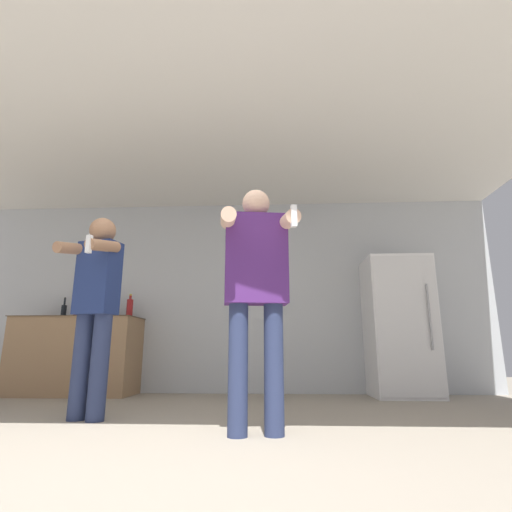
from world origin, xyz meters
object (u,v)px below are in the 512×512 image
object	(u,v)px
refrigerator	(399,326)
bottle_green_wine	(116,311)
bottle_short_whiskey	(77,307)
person_woman_foreground	(256,282)
bottle_dark_rum	(130,308)
bottle_brown_liquor	(64,311)
person_man_side	(95,302)

from	to	relation	value
refrigerator	bottle_green_wine	world-z (taller)	refrigerator
bottle_short_whiskey	person_woman_foreground	size ratio (longest dim) A/B	0.21
bottle_green_wine	bottle_short_whiskey	world-z (taller)	bottle_short_whiskey
bottle_dark_rum	refrigerator	bearing A→B (deg)	-1.82
bottle_brown_liquor	person_woman_foreground	size ratio (longest dim) A/B	0.16
bottle_dark_rum	person_man_side	distance (m)	1.92
refrigerator	bottle_green_wine	distance (m)	3.58
bottle_dark_rum	person_woman_foreground	distance (m)	2.98
bottle_green_wine	person_woman_foreground	world-z (taller)	person_woman_foreground
bottle_short_whiskey	person_woman_foreground	world-z (taller)	person_woman_foreground
refrigerator	bottle_dark_rum	distance (m)	3.40
refrigerator	person_woman_foreground	xyz separation A→B (m)	(-1.62, -2.29, 0.16)
bottle_dark_rum	bottle_brown_liquor	size ratio (longest dim) A/B	1.14
bottle_short_whiskey	refrigerator	bearing A→B (deg)	-1.51
bottle_brown_liquor	person_woman_foreground	world-z (taller)	person_woman_foreground
refrigerator	person_man_side	world-z (taller)	same
bottle_dark_rum	bottle_green_wine	xyz separation A→B (m)	(-0.18, -0.00, -0.04)
bottle_green_wine	person_man_side	world-z (taller)	person_man_side
bottle_short_whiskey	person_man_side	size ratio (longest dim) A/B	0.21
refrigerator	bottle_short_whiskey	size ratio (longest dim) A/B	4.67
bottle_dark_rum	bottle_brown_liquor	distance (m)	0.87
refrigerator	person_man_side	size ratio (longest dim) A/B	1.00
bottle_dark_rum	person_woman_foreground	world-z (taller)	person_woman_foreground
bottle_green_wine	person_woman_foreground	bearing A→B (deg)	-50.85
bottle_dark_rum	person_man_side	bearing A→B (deg)	-77.74
refrigerator	person_man_side	distance (m)	3.46
bottle_dark_rum	person_man_side	xyz separation A→B (m)	(0.41, -1.87, -0.15)
refrigerator	bottle_dark_rum	bearing A→B (deg)	178.18
bottle_green_wine	person_man_side	xyz separation A→B (m)	(0.59, -1.87, -0.11)
refrigerator	bottle_brown_liquor	world-z (taller)	refrigerator
bottle_dark_rum	bottle_short_whiskey	size ratio (longest dim) A/B	0.87
bottle_green_wine	person_man_side	size ratio (longest dim) A/B	0.15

